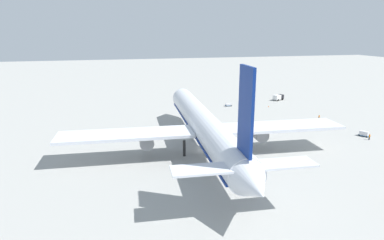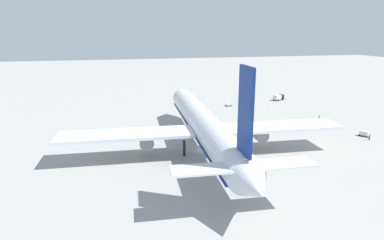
{
  "view_description": "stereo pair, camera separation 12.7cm",
  "coord_description": "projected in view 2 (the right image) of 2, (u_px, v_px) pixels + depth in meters",
  "views": [
    {
      "loc": [
        -78.26,
        22.69,
        29.69
      ],
      "look_at": [
        5.71,
        1.33,
        6.66
      ],
      "focal_mm": 31.21,
      "sensor_mm": 36.0,
      "label": 1
    },
    {
      "loc": [
        -78.29,
        22.57,
        29.69
      ],
      "look_at": [
        5.71,
        1.33,
        6.66
      ],
      "focal_mm": 31.21,
      "sensor_mm": 36.0,
      "label": 2
    }
  ],
  "objects": [
    {
      "name": "ground_plane",
      "position": [
        202.0,
        150.0,
        86.33
      ],
      "size": [
        600.0,
        600.0,
        0.0
      ],
      "primitive_type": "plane",
      "color": "#9E9E99"
    },
    {
      "name": "airliner",
      "position": [
        204.0,
        125.0,
        83.21
      ],
      "size": [
        78.81,
        70.51,
        24.71
      ],
      "color": "silver",
      "rests_on": "ground"
    },
    {
      "name": "service_truck_0",
      "position": [
        278.0,
        97.0,
        148.43
      ],
      "size": [
        4.31,
        5.62,
        2.44
      ],
      "color": "black",
      "rests_on": "ground"
    },
    {
      "name": "baggage_cart_0",
      "position": [
        229.0,
        105.0,
        136.94
      ],
      "size": [
        1.52,
        3.26,
        1.17
      ],
      "color": "#26598C",
      "rests_on": "ground"
    },
    {
      "name": "baggage_cart_1",
      "position": [
        364.0,
        134.0,
        97.39
      ],
      "size": [
        3.4,
        2.55,
        1.53
      ],
      "color": "#26598C",
      "rests_on": "ground"
    },
    {
      "name": "ground_worker_0",
      "position": [
        194.0,
        107.0,
        132.01
      ],
      "size": [
        0.56,
        0.56,
        1.69
      ],
      "color": "black",
      "rests_on": "ground"
    },
    {
      "name": "ground_worker_1",
      "position": [
        319.0,
        117.0,
        115.74
      ],
      "size": [
        0.53,
        0.53,
        1.75
      ],
      "color": "black",
      "rests_on": "ground"
    },
    {
      "name": "ground_worker_2",
      "position": [
        252.0,
        107.0,
        130.97
      ],
      "size": [
        0.49,
        0.49,
        1.7
      ],
      "color": "black",
      "rests_on": "ground"
    },
    {
      "name": "ground_worker_3",
      "position": [
        370.0,
        137.0,
        94.06
      ],
      "size": [
        0.56,
        0.56,
        1.76
      ],
      "color": "black",
      "rests_on": "ground"
    },
    {
      "name": "ground_worker_4",
      "position": [
        303.0,
        121.0,
        110.68
      ],
      "size": [
        0.52,
        0.52,
        1.63
      ],
      "color": "#3F3F47",
      "rests_on": "ground"
    },
    {
      "name": "traffic_cone_1",
      "position": [
        269.0,
        106.0,
        135.49
      ],
      "size": [
        0.36,
        0.36,
        0.55
      ],
      "primitive_type": "cone",
      "color": "orange",
      "rests_on": "ground"
    }
  ]
}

